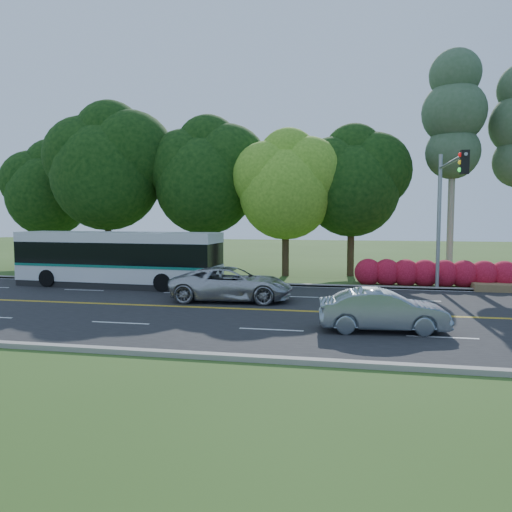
% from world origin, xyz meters
% --- Properties ---
extents(ground, '(120.00, 120.00, 0.00)m').
position_xyz_m(ground, '(0.00, 0.00, 0.00)').
color(ground, '#2F4F1A').
rests_on(ground, ground).
extents(road, '(60.00, 14.00, 0.02)m').
position_xyz_m(road, '(0.00, 0.00, 0.01)').
color(road, black).
rests_on(road, ground).
extents(curb_north, '(60.00, 0.30, 0.15)m').
position_xyz_m(curb_north, '(0.00, 7.15, 0.07)').
color(curb_north, gray).
rests_on(curb_north, ground).
extents(curb_south, '(60.00, 0.30, 0.15)m').
position_xyz_m(curb_south, '(0.00, -7.15, 0.07)').
color(curb_south, gray).
rests_on(curb_south, ground).
extents(grass_verge, '(60.00, 4.00, 0.10)m').
position_xyz_m(grass_verge, '(0.00, 9.00, 0.05)').
color(grass_verge, '#2F4F1A').
rests_on(grass_verge, ground).
extents(lane_markings, '(57.60, 13.82, 0.00)m').
position_xyz_m(lane_markings, '(-0.09, 0.00, 0.02)').
color(lane_markings, gold).
rests_on(lane_markings, road).
extents(tree_row, '(44.70, 9.10, 13.84)m').
position_xyz_m(tree_row, '(-5.15, 12.13, 6.73)').
color(tree_row, '#312216').
rests_on(tree_row, ground).
extents(bougainvillea_hedge, '(9.50, 2.25, 1.50)m').
position_xyz_m(bougainvillea_hedge, '(7.18, 8.15, 0.72)').
color(bougainvillea_hedge, maroon).
rests_on(bougainvillea_hedge, ground).
extents(traffic_signal, '(0.42, 6.10, 7.00)m').
position_xyz_m(traffic_signal, '(6.49, 5.40, 4.67)').
color(traffic_signal, gray).
rests_on(traffic_signal, ground).
extents(transit_bus, '(11.44, 3.18, 2.96)m').
position_xyz_m(transit_bus, '(-10.38, 5.08, 1.49)').
color(transit_bus, silver).
rests_on(transit_bus, road).
extents(sedan, '(4.33, 1.86, 1.39)m').
position_xyz_m(sedan, '(3.18, -2.99, 0.71)').
color(sedan, slate).
rests_on(sedan, road).
extents(suv, '(5.68, 2.95, 1.53)m').
position_xyz_m(suv, '(-3.20, 1.87, 0.78)').
color(suv, '#B6B8BB').
rests_on(suv, road).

